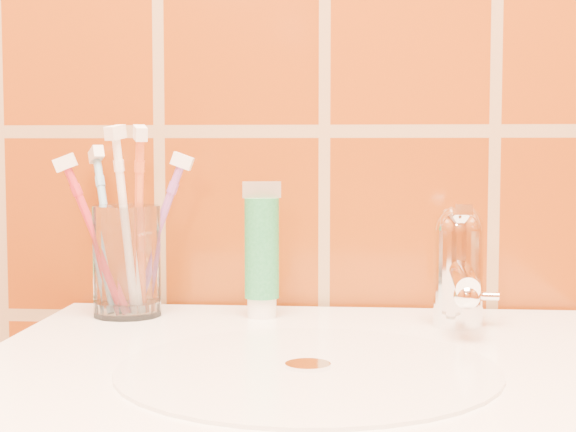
{
  "coord_description": "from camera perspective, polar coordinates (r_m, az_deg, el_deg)",
  "views": [
    {
      "loc": [
        0.04,
        0.24,
        1.02
      ],
      "look_at": [
        -0.03,
        1.08,
        0.96
      ],
      "focal_mm": 55.0,
      "sensor_mm": 36.0,
      "label": 1
    }
  ],
  "objects": [
    {
      "name": "faucet",
      "position": [
        0.87,
        11.0,
        -2.94
      ],
      "size": [
        0.05,
        0.11,
        0.12
      ],
      "color": "white",
      "rests_on": "pedestal_sink"
    },
    {
      "name": "toothbrush_4",
      "position": [
        0.92,
        -12.29,
        -1.39
      ],
      "size": [
        0.11,
        0.1,
        0.17
      ],
      "primitive_type": null,
      "rotation": [
        0.37,
        0.0,
        -1.4
      ],
      "color": "#B42636",
      "rests_on": "glass_tumbler"
    },
    {
      "name": "toothpaste_tube",
      "position": [
        0.9,
        -1.71,
        -2.47
      ],
      "size": [
        0.04,
        0.04,
        0.14
      ],
      "rotation": [
        0.0,
        0.0,
        0.21
      ],
      "color": "white",
      "rests_on": "pedestal_sink"
    },
    {
      "name": "toothbrush_2",
      "position": [
        0.9,
        -10.47,
        -0.48
      ],
      "size": [
        0.06,
        0.09,
        0.21
      ],
      "primitive_type": null,
      "rotation": [
        0.15,
        0.0,
        -0.4
      ],
      "color": "white",
      "rests_on": "glass_tumbler"
    },
    {
      "name": "glass_tumbler",
      "position": [
        0.93,
        -10.37,
        -2.87
      ],
      "size": [
        0.08,
        0.08,
        0.11
      ],
      "primitive_type": "cylinder",
      "rotation": [
        0.0,
        0.0,
        0.19
      ],
      "color": "white",
      "rests_on": "pedestal_sink"
    },
    {
      "name": "toothbrush_1",
      "position": [
        0.9,
        -9.64,
        -0.5
      ],
      "size": [
        0.07,
        0.11,
        0.21
      ],
      "primitive_type": null,
      "rotation": [
        0.2,
        0.0,
        0.4
      ],
      "color": "#DC5A26",
      "rests_on": "glass_tumbler"
    },
    {
      "name": "toothbrush_3",
      "position": [
        0.93,
        -8.54,
        -1.24
      ],
      "size": [
        0.09,
        0.08,
        0.17
      ],
      "primitive_type": null,
      "rotation": [
        0.35,
        0.0,
        1.59
      ],
      "color": "#8E4DA5",
      "rests_on": "glass_tumbler"
    },
    {
      "name": "toothbrush_0",
      "position": [
        0.95,
        -11.61,
        -0.93
      ],
      "size": [
        0.13,
        0.16,
        0.2
      ],
      "primitive_type": null,
      "rotation": [
        0.41,
        0.0,
        -2.55
      ],
      "color": "#76ADD3",
      "rests_on": "glass_tumbler"
    }
  ]
}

